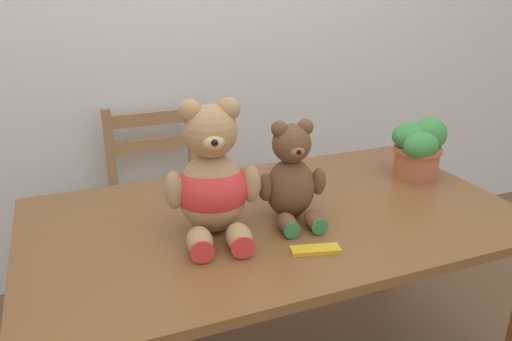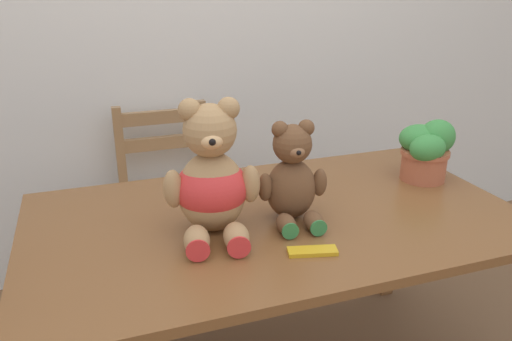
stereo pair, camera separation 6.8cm
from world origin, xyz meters
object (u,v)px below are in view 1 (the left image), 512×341
Objects in this scene: teddy_bear_right at (292,178)px; wooden_chair_behind at (162,202)px; teddy_bear_left at (213,182)px; chocolate_bar at (315,250)px; potted_plant at (419,147)px.

wooden_chair_behind is at bearing -66.55° from teddy_bear_right.
chocolate_bar is at bearing 145.56° from teddy_bear_left.
wooden_chair_behind reaches higher than chocolate_bar.
chocolate_bar is (-0.03, -0.22, -0.13)m from teddy_bear_right.
wooden_chair_behind is 1.16m from potted_plant.
teddy_bear_right is at bearing -170.46° from teddy_bear_left.
teddy_bear_right reaches higher than wooden_chair_behind.
teddy_bear_right is 1.40× the size of potted_plant.
teddy_bear_left is 0.86m from potted_plant.
teddy_bear_right is 2.31× the size of chocolate_bar.
wooden_chair_behind is 0.95m from teddy_bear_right.
teddy_bear_right is at bearing -166.68° from potted_plant.
wooden_chair_behind is 0.93m from teddy_bear_left.
teddy_bear_right is (0.25, -0.83, 0.39)m from wooden_chair_behind.
chocolate_bar is at bearing 101.93° from wooden_chair_behind.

